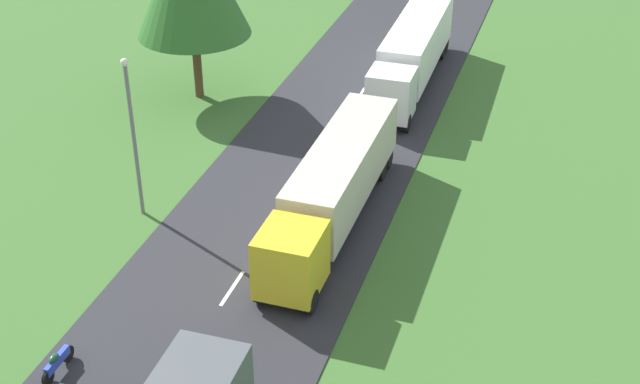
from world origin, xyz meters
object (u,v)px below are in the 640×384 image
Objects in this scene: truck_third at (413,51)px; lamppost_second at (133,130)px; motorcycle_courier at (57,362)px; truck_second at (334,186)px.

truck_third is 1.73× the size of lamppost_second.
lamppost_second is at bearing 101.58° from motorcycle_courier.
truck_second is at bearing 62.12° from motorcycle_courier.
lamppost_second reaches higher than motorcycle_courier.
truck_third is at bearing 77.15° from motorcycle_courier.
motorcycle_courier is at bearing -102.85° from truck_third.
motorcycle_courier is (-6.55, -28.70, -1.58)m from truck_third.
lamppost_second reaches higher than truck_second.
motorcycle_courier is 11.51m from lamppost_second.
truck_second is at bearing -89.87° from truck_third.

